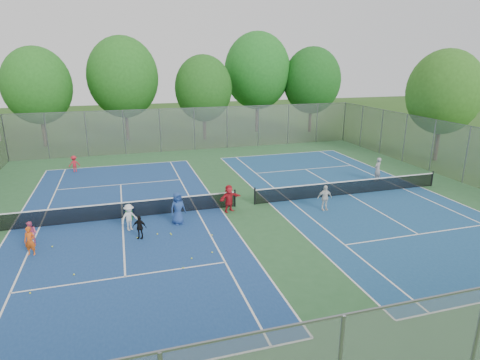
% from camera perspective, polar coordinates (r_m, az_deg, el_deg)
% --- Properties ---
extents(ground, '(120.00, 120.00, 0.00)m').
position_cam_1_polar(ground, '(23.80, 0.69, -3.66)').
color(ground, '#264B17').
rests_on(ground, ground).
extents(court_pad, '(32.00, 32.00, 0.01)m').
position_cam_1_polar(court_pad, '(23.80, 0.69, -3.65)').
color(court_pad, '#2B5C31').
rests_on(court_pad, ground).
extents(court_left, '(10.97, 23.77, 0.01)m').
position_cam_1_polar(court_left, '(22.84, -16.39, -5.24)').
color(court_left, navy).
rests_on(court_left, court_pad).
extents(court_right, '(10.97, 23.77, 0.01)m').
position_cam_1_polar(court_right, '(26.62, 15.23, -1.99)').
color(court_right, navy).
rests_on(court_right, court_pad).
extents(net_left, '(12.87, 0.10, 0.91)m').
position_cam_1_polar(net_left, '(22.68, -16.48, -4.21)').
color(net_left, black).
rests_on(net_left, ground).
extents(net_right, '(12.87, 0.10, 0.91)m').
position_cam_1_polar(net_right, '(26.49, 15.31, -1.09)').
color(net_right, black).
rests_on(net_right, ground).
extents(fence_north, '(32.00, 0.10, 4.00)m').
position_cam_1_polar(fence_north, '(38.39, -6.51, 7.21)').
color(fence_north, gray).
rests_on(fence_north, ground).
extents(fence_east, '(0.10, 32.00, 4.00)m').
position_cam_1_polar(fence_east, '(31.74, 29.51, 3.11)').
color(fence_east, gray).
rests_on(fence_east, ground).
extents(tree_nw, '(6.40, 6.40, 9.58)m').
position_cam_1_polar(tree_nw, '(43.95, -26.88, 11.87)').
color(tree_nw, '#443326').
rests_on(tree_nw, ground).
extents(tree_nl, '(7.20, 7.20, 10.69)m').
position_cam_1_polar(tree_nl, '(44.31, -16.30, 13.84)').
color(tree_nl, '#443326').
rests_on(tree_nl, ground).
extents(tree_nc, '(6.00, 6.00, 8.85)m').
position_cam_1_polar(tree_nc, '(43.26, -5.22, 12.84)').
color(tree_nc, '#443326').
rests_on(tree_nc, ground).
extents(tree_nr, '(7.60, 7.60, 11.42)m').
position_cam_1_polar(tree_nr, '(47.93, 2.48, 15.25)').
color(tree_nr, '#443326').
rests_on(tree_nr, ground).
extents(tree_ne, '(6.60, 6.60, 9.77)m').
position_cam_1_polar(tree_ne, '(48.46, 10.18, 13.75)').
color(tree_ne, '#443326').
rests_on(tree_ne, ground).
extents(tree_side_e, '(6.00, 6.00, 9.20)m').
position_cam_1_polar(tree_side_e, '(37.56, 27.04, 11.07)').
color(tree_side_e, '#443326').
rests_on(tree_side_e, ground).
extents(ball_crate, '(0.33, 0.33, 0.26)m').
position_cam_1_polar(ball_crate, '(23.68, -15.16, -4.05)').
color(ball_crate, blue).
rests_on(ball_crate, ground).
extents(ball_hopper, '(0.36, 0.36, 0.60)m').
position_cam_1_polar(ball_hopper, '(22.41, -15.48, -4.82)').
color(ball_hopper, '#258A27').
rests_on(ball_hopper, ground).
extents(student_a, '(0.54, 0.42, 1.33)m').
position_cam_1_polar(student_a, '(20.04, -27.71, -7.71)').
color(student_a, '#E75615').
rests_on(student_a, ground).
extents(student_b, '(0.68, 0.60, 1.15)m').
position_cam_1_polar(student_b, '(21.10, -27.58, -6.75)').
color(student_b, '#E65983').
rests_on(student_b, ground).
extents(student_c, '(1.04, 0.91, 1.39)m').
position_cam_1_polar(student_c, '(20.98, -15.48, -5.15)').
color(student_c, silver).
rests_on(student_c, ground).
extents(student_d, '(0.75, 0.54, 1.18)m').
position_cam_1_polar(student_d, '(19.95, -14.10, -6.54)').
color(student_d, black).
rests_on(student_d, ground).
extents(student_e, '(0.99, 0.82, 1.74)m').
position_cam_1_polar(student_e, '(21.19, -8.84, -4.00)').
color(student_e, navy).
rests_on(student_e, ground).
extents(student_f, '(1.53, 1.04, 1.58)m').
position_cam_1_polar(student_f, '(22.63, -1.57, -2.64)').
color(student_f, red).
rests_on(student_f, ground).
extents(child_far_baseline, '(0.89, 0.61, 1.27)m').
position_cam_1_polar(child_far_baseline, '(33.25, -22.50, 2.14)').
color(child_far_baseline, red).
rests_on(child_far_baseline, ground).
extents(instructor, '(0.74, 0.62, 1.72)m').
position_cam_1_polar(instructor, '(29.89, 18.96, 1.41)').
color(instructor, '#979799').
rests_on(instructor, ground).
extents(teen_court_b, '(0.90, 0.44, 1.49)m').
position_cam_1_polar(teen_court_b, '(23.37, 11.96, -2.49)').
color(teen_court_b, white).
rests_on(teen_court_b, ground).
extents(tennis_ball_0, '(0.07, 0.07, 0.07)m').
position_cam_1_polar(tennis_ball_0, '(18.23, -3.99, -10.27)').
color(tennis_ball_0, yellow).
rests_on(tennis_ball_0, ground).
extents(tennis_ball_1, '(0.07, 0.07, 0.07)m').
position_cam_1_polar(tennis_ball_1, '(17.81, -6.90, -11.05)').
color(tennis_ball_1, '#B5D431').
rests_on(tennis_ball_1, ground).
extents(tennis_ball_2, '(0.07, 0.07, 0.07)m').
position_cam_1_polar(tennis_ball_2, '(17.79, -22.54, -12.36)').
color(tennis_ball_2, '#E6F238').
rests_on(tennis_ball_2, ground).
extents(tennis_ball_3, '(0.07, 0.07, 0.07)m').
position_cam_1_polar(tennis_ball_3, '(20.18, -9.73, -7.70)').
color(tennis_ball_3, '#C3E034').
rests_on(tennis_ball_3, ground).
extents(tennis_ball_4, '(0.07, 0.07, 0.07)m').
position_cam_1_polar(tennis_ball_4, '(19.90, -4.01, -7.85)').
color(tennis_ball_4, yellow).
rests_on(tennis_ball_4, ground).
extents(tennis_ball_5, '(0.07, 0.07, 0.07)m').
position_cam_1_polar(tennis_ball_5, '(20.30, -9.85, -7.56)').
color(tennis_ball_5, '#B9DD33').
rests_on(tennis_ball_5, ground).
extents(tennis_ball_6, '(0.07, 0.07, 0.07)m').
position_cam_1_polar(tennis_ball_6, '(20.60, -25.14, -8.62)').
color(tennis_ball_6, '#CAD631').
rests_on(tennis_ball_6, ground).
extents(tennis_ball_7, '(0.07, 0.07, 0.07)m').
position_cam_1_polar(tennis_ball_7, '(17.21, -27.68, -14.09)').
color(tennis_ball_7, gold).
rests_on(tennis_ball_7, ground).
extents(tennis_ball_8, '(0.07, 0.07, 0.07)m').
position_cam_1_polar(tennis_ball_8, '(20.37, -11.68, -7.57)').
color(tennis_ball_8, yellow).
rests_on(tennis_ball_8, ground).
extents(tennis_ball_9, '(0.07, 0.07, 0.07)m').
position_cam_1_polar(tennis_ball_9, '(20.18, -14.40, -8.00)').
color(tennis_ball_9, '#ABCF30').
rests_on(tennis_ball_9, ground).
extents(tennis_ball_10, '(0.07, 0.07, 0.07)m').
position_cam_1_polar(tennis_ball_10, '(17.12, -8.11, -12.31)').
color(tennis_ball_10, '#AFC32D').
rests_on(tennis_ball_10, ground).
extents(tennis_ball_11, '(0.07, 0.07, 0.07)m').
position_cam_1_polar(tennis_ball_11, '(21.45, -8.73, -6.13)').
color(tennis_ball_11, '#D8E936').
rests_on(tennis_ball_11, ground).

